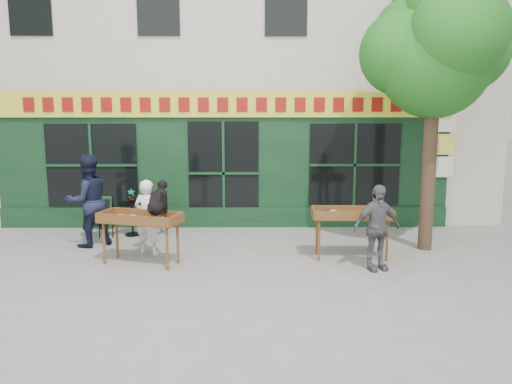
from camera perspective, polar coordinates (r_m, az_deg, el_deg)
ground at (r=10.21m, az=-4.35°, el=-7.01°), size 80.00×80.00×0.00m
building at (r=15.90m, az=-3.11°, el=16.93°), size 14.00×7.26×10.00m
street_tree at (r=10.84m, az=19.95°, el=15.36°), size 3.05×2.90×5.60m
book_cart_center at (r=9.55m, az=-13.09°, el=-3.27°), size 1.62×1.03×0.99m
dog at (r=9.35m, az=-11.17°, el=-0.56°), size 0.50×0.67×0.60m
woman at (r=10.19m, az=-12.30°, el=-2.83°), size 0.64×0.51×1.52m
book_cart_right at (r=9.88m, az=10.89°, el=-2.79°), size 1.52×0.68×0.99m
man_right at (r=9.24m, az=13.62°, el=-3.98°), size 0.99×0.64×1.56m
bistro_table at (r=11.85m, az=-13.98°, el=-2.26°), size 0.60×0.60×0.76m
bistro_chair_left at (r=11.92m, az=-17.09°, el=-2.26°), size 0.38×0.38×0.95m
bistro_chair_right at (r=11.83m, az=-10.97°, el=-2.09°), size 0.51×0.51×0.95m
potted_plant at (r=11.78m, az=-14.05°, el=-0.45°), size 0.19×0.16×0.32m
man_left at (r=11.11m, az=-18.64°, el=-0.96°), size 1.20×1.17×1.96m
chalkboard at (r=12.76m, az=-17.40°, el=-2.25°), size 0.56×0.21×0.79m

